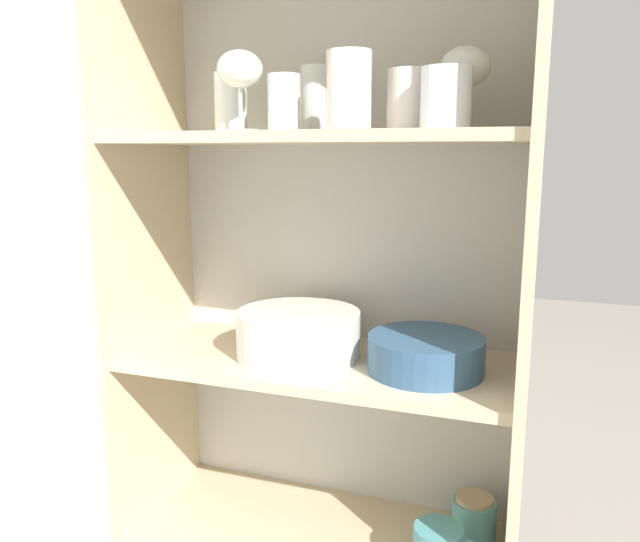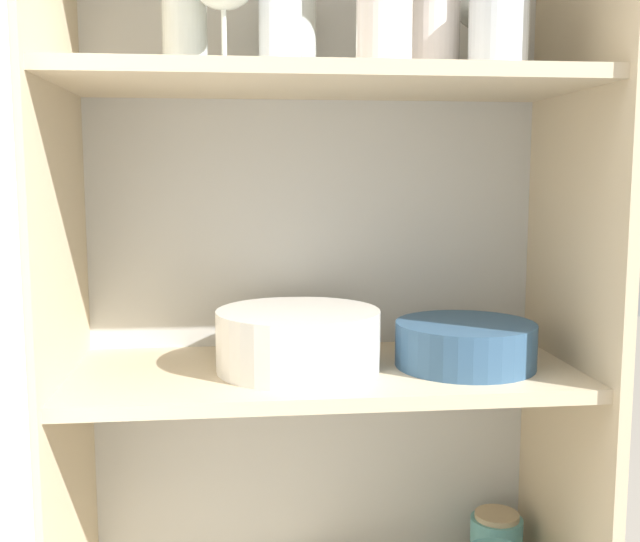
% 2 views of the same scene
% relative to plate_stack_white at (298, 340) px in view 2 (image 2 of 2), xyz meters
% --- Properties ---
extents(cupboard_back_panel, '(0.78, 0.02, 1.53)m').
position_rel_plate_stack_white_xyz_m(cupboard_back_panel, '(0.04, 0.17, 0.01)').
color(cupboard_back_panel, silver).
rests_on(cupboard_back_panel, ground_plane).
extents(cupboard_side_left, '(0.02, 0.36, 1.53)m').
position_rel_plate_stack_white_xyz_m(cupboard_side_left, '(-0.34, 0.01, 0.01)').
color(cupboard_side_left, '#CCB793').
rests_on(cupboard_side_left, ground_plane).
extents(cupboard_side_right, '(0.02, 0.36, 1.53)m').
position_rel_plate_stack_white_xyz_m(cupboard_side_right, '(0.42, 0.01, 0.01)').
color(cupboard_side_right, '#CCB793').
rests_on(cupboard_side_right, ground_plane).
extents(shelf_board_middle, '(0.75, 0.32, 0.02)m').
position_rel_plate_stack_white_xyz_m(shelf_board_middle, '(0.04, 0.01, -0.05)').
color(shelf_board_middle, beige).
extents(shelf_board_upper, '(0.75, 0.32, 0.02)m').
position_rel_plate_stack_white_xyz_m(shelf_board_upper, '(0.04, 0.01, 0.38)').
color(shelf_board_upper, beige).
extents(tumbler_glass_0, '(0.06, 0.06, 0.10)m').
position_rel_plate_stack_white_xyz_m(tumbler_glass_0, '(-0.02, -0.00, 0.44)').
color(tumbler_glass_0, white).
rests_on(tumbler_glass_0, shelf_board_upper).
extents(tumbler_glass_1, '(0.08, 0.08, 0.11)m').
position_rel_plate_stack_white_xyz_m(tumbler_glass_1, '(0.20, 0.03, 0.44)').
color(tumbler_glass_1, silver).
rests_on(tumbler_glass_1, shelf_board_upper).
extents(tumbler_glass_2, '(0.07, 0.07, 0.13)m').
position_rel_plate_stack_white_xyz_m(tumbler_glass_2, '(0.00, 0.11, 0.45)').
color(tumbler_glass_2, white).
rests_on(tumbler_glass_2, shelf_board_upper).
extents(tumbler_glass_3, '(0.06, 0.06, 0.12)m').
position_rel_plate_stack_white_xyz_m(tumbler_glass_3, '(-0.16, 0.05, 0.44)').
color(tumbler_glass_3, white).
rests_on(tumbler_glass_3, shelf_board_upper).
extents(tumbler_glass_4, '(0.08, 0.08, 0.10)m').
position_rel_plate_stack_white_xyz_m(tumbler_glass_4, '(0.28, -0.04, 0.44)').
color(tumbler_glass_4, white).
rests_on(tumbler_glass_4, shelf_board_upper).
extents(tumbler_glass_5, '(0.08, 0.08, 0.13)m').
position_rel_plate_stack_white_xyz_m(tumbler_glass_5, '(0.11, -0.05, 0.45)').
color(tumbler_glass_5, silver).
rests_on(tumbler_glass_5, shelf_board_upper).
extents(wine_glass_1, '(0.09, 0.09, 0.15)m').
position_rel_plate_stack_white_xyz_m(wine_glass_1, '(0.29, 0.07, 0.49)').
color(wine_glass_1, white).
rests_on(wine_glass_1, shelf_board_upper).
extents(plate_stack_white, '(0.24, 0.24, 0.09)m').
position_rel_plate_stack_white_xyz_m(plate_stack_white, '(0.00, 0.00, 0.00)').
color(plate_stack_white, silver).
rests_on(plate_stack_white, shelf_board_middle).
extents(mixing_bowl_large, '(0.21, 0.21, 0.07)m').
position_rel_plate_stack_white_xyz_m(mixing_bowl_large, '(0.25, -0.01, -0.01)').
color(mixing_bowl_large, '#33567A').
rests_on(mixing_bowl_large, shelf_board_middle).
extents(storage_jar, '(0.09, 0.09, 0.09)m').
position_rel_plate_stack_white_xyz_m(storage_jar, '(0.35, 0.08, -0.38)').
color(storage_jar, '#5BA3A8').
rests_on(storage_jar, shelf_board_lower).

